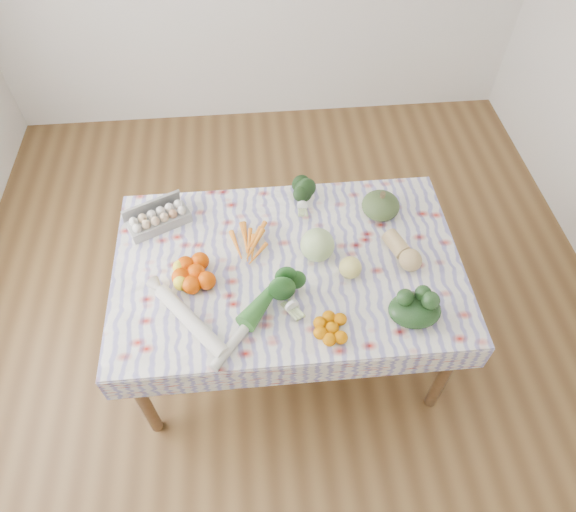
% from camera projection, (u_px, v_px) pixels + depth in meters
% --- Properties ---
extents(ground, '(4.50, 4.50, 0.00)m').
position_uv_depth(ground, '(288.00, 342.00, 3.04)').
color(ground, brown).
rests_on(ground, ground).
extents(dining_table, '(1.60, 1.00, 0.75)m').
position_uv_depth(dining_table, '(288.00, 274.00, 2.51)').
color(dining_table, brown).
rests_on(dining_table, ground).
extents(tablecloth, '(1.66, 1.06, 0.01)m').
position_uv_depth(tablecloth, '(288.00, 264.00, 2.45)').
color(tablecloth, white).
rests_on(tablecloth, dining_table).
extents(egg_carton, '(0.33, 0.24, 0.08)m').
position_uv_depth(egg_carton, '(159.00, 220.00, 2.57)').
color(egg_carton, gray).
rests_on(egg_carton, tablecloth).
extents(carrot_bunch, '(0.28, 0.27, 0.04)m').
position_uv_depth(carrot_bunch, '(249.00, 245.00, 2.49)').
color(carrot_bunch, orange).
rests_on(carrot_bunch, tablecloth).
extents(kale_bunch, '(0.16, 0.15, 0.13)m').
position_uv_depth(kale_bunch, '(302.00, 195.00, 2.64)').
color(kale_bunch, '#183214').
rests_on(kale_bunch, tablecloth).
extents(kabocha_squash, '(0.24, 0.24, 0.13)m').
position_uv_depth(kabocha_squash, '(381.00, 205.00, 2.60)').
color(kabocha_squash, '#40562B').
rests_on(kabocha_squash, tablecloth).
extents(cabbage, '(0.22, 0.22, 0.16)m').
position_uv_depth(cabbage, '(317.00, 245.00, 2.41)').
color(cabbage, '#A2C27A').
rests_on(cabbage, tablecloth).
extents(butternut_squash, '(0.18, 0.26, 0.11)m').
position_uv_depth(butternut_squash, '(403.00, 250.00, 2.43)').
color(butternut_squash, tan).
rests_on(butternut_squash, tablecloth).
extents(orange_cluster, '(0.34, 0.34, 0.09)m').
position_uv_depth(orange_cluster, '(196.00, 273.00, 2.36)').
color(orange_cluster, '#E24A00').
rests_on(orange_cluster, tablecloth).
extents(broccoli, '(0.21, 0.21, 0.11)m').
position_uv_depth(broccoli, '(285.00, 295.00, 2.26)').
color(broccoli, '#1E511B').
rests_on(broccoli, tablecloth).
extents(mandarin_cluster, '(0.22, 0.22, 0.06)m').
position_uv_depth(mandarin_cluster, '(332.00, 328.00, 2.19)').
color(mandarin_cluster, orange).
rests_on(mandarin_cluster, tablecloth).
extents(grapefruit, '(0.13, 0.13, 0.11)m').
position_uv_depth(grapefruit, '(350.00, 268.00, 2.37)').
color(grapefruit, '#DFD568').
rests_on(grapefruit, tablecloth).
extents(spinach_bag, '(0.25, 0.21, 0.10)m').
position_uv_depth(spinach_bag, '(415.00, 310.00, 2.22)').
color(spinach_bag, black).
rests_on(spinach_bag, tablecloth).
extents(daikon, '(0.34, 0.41, 0.07)m').
position_uv_depth(daikon, '(191.00, 321.00, 2.21)').
color(daikon, silver).
rests_on(daikon, tablecloth).
extents(leek, '(0.30, 0.37, 0.05)m').
position_uv_depth(leek, '(244.00, 329.00, 2.20)').
color(leek, beige).
rests_on(leek, tablecloth).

